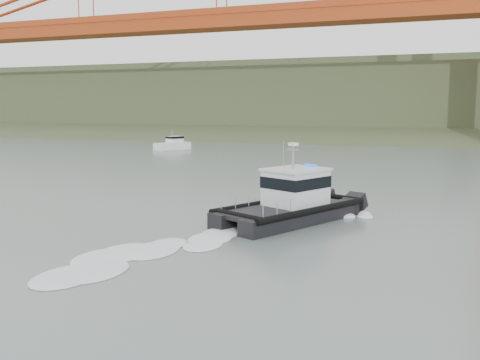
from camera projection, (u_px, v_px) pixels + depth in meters
name	position (u px, v px, depth m)	size (l,w,h in m)	color
ground	(210.00, 260.00, 22.60)	(400.00, 400.00, 0.00)	#566762
headlands	(403.00, 105.00, 138.31)	(500.00, 105.36, 27.12)	#344125
patrol_boat	(292.00, 201.00, 30.39)	(7.26, 10.05, 4.61)	black
motorboat	(173.00, 144.00, 82.40)	(4.26, 6.16, 3.24)	silver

